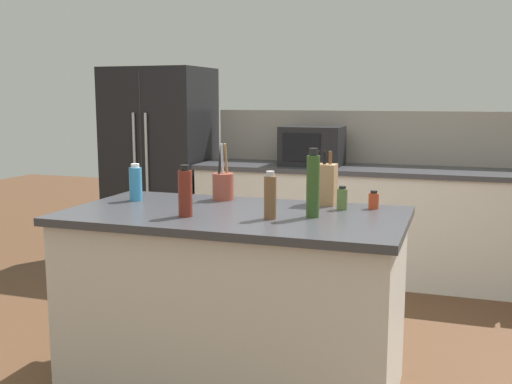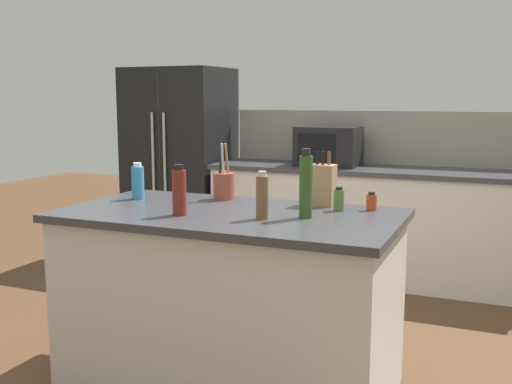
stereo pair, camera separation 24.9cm
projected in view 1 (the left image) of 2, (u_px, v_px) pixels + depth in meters
The scene contains 13 objects.
back_counter_run at pixel (359, 222), 5.06m from camera, with size 2.80×0.66×0.94m.
wall_backsplash at pixel (367, 137), 5.25m from camera, with size 2.76×0.03×0.46m, color gray.
kitchen_island at pixel (234, 301), 3.10m from camera, with size 1.72×0.91×0.94m.
refrigerator at pixel (161, 164), 5.64m from camera, with size 0.90×0.75×1.78m.
microwave at pixel (312, 146), 5.10m from camera, with size 0.51×0.39×0.33m.
knife_block at pixel (324, 184), 3.22m from camera, with size 0.13×0.10×0.29m.
utensil_crock at pixel (223, 185), 3.38m from camera, with size 0.12×0.12×0.32m.
dish_soap_bottle at pixel (136, 183), 3.35m from camera, with size 0.07×0.07×0.21m.
vinegar_bottle at pixel (185, 192), 2.90m from camera, with size 0.07×0.07×0.25m.
pepper_grinder at pixel (270, 196), 2.84m from camera, with size 0.06×0.06×0.23m.
spice_jar_oregano at pixel (342, 199), 3.08m from camera, with size 0.05×0.05×0.12m.
spice_jar_paprika at pixel (374, 200), 3.11m from camera, with size 0.05×0.05×0.10m.
olive_oil_bottle at pixel (313, 185), 2.88m from camera, with size 0.06×0.06×0.33m.
Camera 1 is at (1.06, -2.78, 1.51)m, focal length 42.00 mm.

